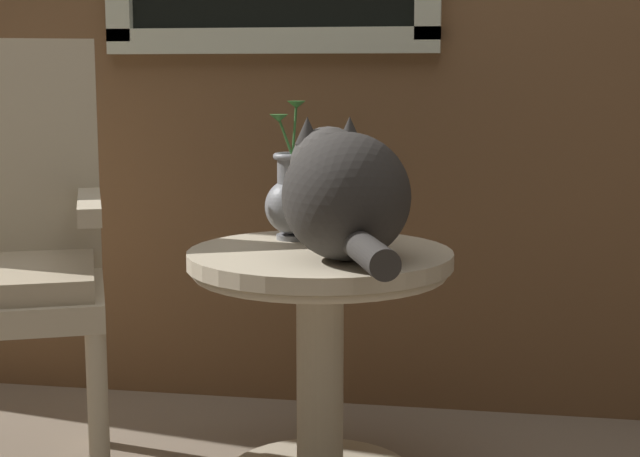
% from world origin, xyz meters
% --- Properties ---
extents(wicker_side_table, '(0.59, 0.59, 0.55)m').
position_xyz_m(wicker_side_table, '(0.17, 0.17, 0.39)').
color(wicker_side_table, beige).
rests_on(wicker_side_table, ground_plane).
extents(cat, '(0.36, 0.60, 0.29)m').
position_xyz_m(cat, '(0.23, 0.11, 0.70)').
color(cat, '#33302D').
rests_on(cat, wicker_side_table).
extents(pewter_vase_with_ivy, '(0.13, 0.13, 0.33)m').
position_xyz_m(pewter_vase_with_ivy, '(0.08, 0.31, 0.65)').
color(pewter_vase_with_ivy, gray).
rests_on(pewter_vase_with_ivy, wicker_side_table).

